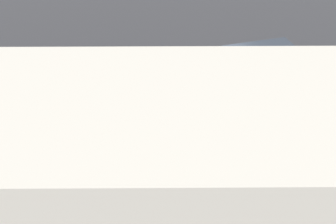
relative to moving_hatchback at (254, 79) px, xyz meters
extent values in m
plane|color=black|center=(1.55, 0.21, -1.03)|extent=(60.00, 60.00, 0.00)
cube|color=gray|center=(1.55, 4.41, -1.01)|extent=(24.00, 3.20, 0.04)
cube|color=yellow|center=(0.08, 0.02, -0.23)|extent=(4.22, 2.72, 0.99)
cube|color=#1E232B|center=(-0.22, -0.06, 0.65)|extent=(2.66, 2.09, 0.77)
cylinder|color=black|center=(1.12, 1.07, -0.73)|extent=(0.64, 0.38, 0.60)
cylinder|color=black|center=(1.52, -0.30, -0.73)|extent=(0.64, 0.38, 0.60)
cylinder|color=black|center=(-1.35, 0.35, -0.73)|extent=(0.64, 0.38, 0.60)
cylinder|color=black|center=(-0.95, -1.02, -0.73)|extent=(0.64, 0.38, 0.60)
cylinder|color=#197A2D|center=(5.72, 2.93, -0.72)|extent=(0.22, 0.22, 0.62)
sphere|color=#197A2D|center=(5.72, 2.93, -0.35)|extent=(0.26, 0.26, 0.26)
cylinder|color=#197A2D|center=(5.56, 2.93, -0.64)|extent=(0.10, 0.09, 0.09)
cylinder|color=#197A2D|center=(5.88, 2.93, -0.64)|extent=(0.10, 0.09, 0.09)
cylinder|color=#2D2D2D|center=(5.72, 2.93, -1.00)|extent=(0.31, 0.31, 0.06)
cube|color=#1E8C4C|center=(6.62, 2.76, 0.10)|extent=(0.30, 0.40, 0.55)
sphere|color=tan|center=(6.62, 2.76, 0.48)|extent=(0.22, 0.22, 0.22)
cylinder|color=#1E1E2D|center=(6.60, 2.68, -0.60)|extent=(0.13, 0.13, 0.85)
cylinder|color=#1E1E2D|center=(6.63, 2.85, -0.60)|extent=(0.13, 0.13, 0.85)
cylinder|color=#1E8C4C|center=(6.58, 2.53, 0.10)|extent=(0.09, 0.09, 0.50)
cylinder|color=#1E8C4C|center=(6.66, 3.00, 0.10)|extent=(0.09, 0.09, 0.50)
cylinder|color=#B7BABF|center=(-0.16, 6.05, -0.03)|extent=(10.42, 0.04, 0.04)
cylinder|color=#4C4C51|center=(5.96, 4.17, 0.17)|extent=(0.07, 0.07, 2.40)
cube|color=black|center=(5.96, 4.17, 1.12)|extent=(0.04, 0.44, 0.44)
camera|label=1|loc=(3.00, 13.55, 7.94)|focal=50.00mm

